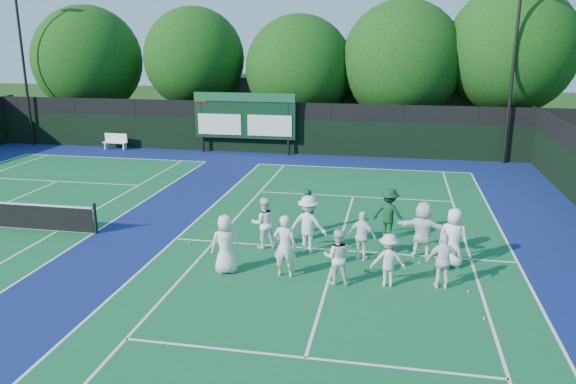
# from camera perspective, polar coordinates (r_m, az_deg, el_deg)

# --- Properties ---
(ground) EXTENTS (120.00, 120.00, 0.00)m
(ground) POSITION_cam_1_polar(r_m,az_deg,el_deg) (17.23, 4.68, -7.12)
(ground) COLOR #18390F
(ground) RESTS_ON ground
(court_apron) EXTENTS (34.00, 32.00, 0.01)m
(court_apron) POSITION_cam_1_polar(r_m,az_deg,el_deg) (19.63, -12.72, -4.59)
(court_apron) COLOR navy
(court_apron) RESTS_ON ground
(near_court) EXTENTS (11.05, 23.85, 0.01)m
(near_court) POSITION_cam_1_polar(r_m,az_deg,el_deg) (18.15, 5.03, -5.90)
(near_court) COLOR #12582E
(near_court) RESTS_ON ground
(back_fence) EXTENTS (34.00, 0.08, 3.00)m
(back_fence) POSITION_cam_1_polar(r_m,az_deg,el_deg) (33.16, -2.54, 6.31)
(back_fence) COLOR black
(back_fence) RESTS_ON ground
(scoreboard) EXTENTS (6.00, 0.21, 3.55)m
(scoreboard) POSITION_cam_1_polar(r_m,az_deg,el_deg) (32.89, -4.46, 7.68)
(scoreboard) COLOR black
(scoreboard) RESTS_ON ground
(clubhouse) EXTENTS (18.00, 6.00, 4.00)m
(clubhouse) POSITION_cam_1_polar(r_m,az_deg,el_deg) (40.27, 5.74, 8.79)
(clubhouse) COLOR #525257
(clubhouse) RESTS_ON ground
(light_pole_left) EXTENTS (1.20, 0.30, 10.12)m
(light_pole_left) POSITION_cam_1_polar(r_m,az_deg,el_deg) (38.83, -25.49, 13.54)
(light_pole_left) COLOR black
(light_pole_left) RESTS_ON ground
(light_pole_right) EXTENTS (1.20, 0.30, 10.12)m
(light_pole_right) POSITION_cam_1_polar(r_m,az_deg,el_deg) (32.08, 22.13, 13.80)
(light_pole_right) COLOR black
(light_pole_right) RESTS_ON ground
(bench) EXTENTS (1.54, 0.52, 0.96)m
(bench) POSITION_cam_1_polar(r_m,az_deg,el_deg) (35.94, -17.11, 5.00)
(bench) COLOR white
(bench) RESTS_ON ground
(tree_a) EXTENTS (7.19, 7.19, 8.71)m
(tree_a) POSITION_cam_1_polar(r_m,az_deg,el_deg) (40.89, -19.40, 12.23)
(tree_a) COLOR #311C0D
(tree_a) RESTS_ON ground
(tree_b) EXTENTS (6.44, 6.44, 8.55)m
(tree_b) POSITION_cam_1_polar(r_m,az_deg,el_deg) (37.70, -9.24, 13.04)
(tree_b) COLOR #311C0D
(tree_b) RESTS_ON ground
(tree_c) EXTENTS (6.71, 6.71, 8.05)m
(tree_c) POSITION_cam_1_polar(r_m,az_deg,el_deg) (35.97, 1.42, 12.10)
(tree_c) COLOR #311C0D
(tree_c) RESTS_ON ground
(tree_d) EXTENTS (7.28, 7.28, 8.86)m
(tree_d) POSITION_cam_1_polar(r_m,az_deg,el_deg) (35.45, 11.76, 12.57)
(tree_d) COLOR #311C0D
(tree_d) RESTS_ON ground
(tree_e) EXTENTS (7.50, 7.50, 9.64)m
(tree_e) POSITION_cam_1_polar(r_m,az_deg,el_deg) (36.02, 21.92, 12.92)
(tree_e) COLOR #311C0D
(tree_e) RESTS_ON ground
(tennis_ball_0) EXTENTS (0.07, 0.07, 0.07)m
(tennis_ball_0) POSITION_cam_1_polar(r_m,az_deg,el_deg) (17.45, -6.33, -6.75)
(tennis_ball_0) COLOR #CACD18
(tennis_ball_0) RESTS_ON ground
(tennis_ball_1) EXTENTS (0.07, 0.07, 0.07)m
(tennis_ball_1) POSITION_cam_1_polar(r_m,az_deg,el_deg) (17.51, 13.20, -7.00)
(tennis_ball_1) COLOR #CACD18
(tennis_ball_1) RESTS_ON ground
(tennis_ball_2) EXTENTS (0.07, 0.07, 0.07)m
(tennis_ball_2) POSITION_cam_1_polar(r_m,az_deg,el_deg) (14.69, 19.33, -12.03)
(tennis_ball_2) COLOR #CACD18
(tennis_ball_2) RESTS_ON ground
(tennis_ball_3) EXTENTS (0.07, 0.07, 0.07)m
(tennis_ball_3) POSITION_cam_1_polar(r_m,az_deg,el_deg) (18.94, -9.97, -5.09)
(tennis_ball_3) COLOR #CACD18
(tennis_ball_3) RESTS_ON ground
(tennis_ball_4) EXTENTS (0.07, 0.07, 0.07)m
(tennis_ball_4) POSITION_cam_1_polar(r_m,az_deg,el_deg) (18.62, 10.09, -5.45)
(tennis_ball_4) COLOR #CACD18
(tennis_ball_4) RESTS_ON ground
(tennis_ball_5) EXTENTS (0.07, 0.07, 0.07)m
(tennis_ball_5) POSITION_cam_1_polar(r_m,az_deg,el_deg) (15.98, 17.84, -9.60)
(tennis_ball_5) COLOR #CACD18
(tennis_ball_5) RESTS_ON ground
(player_front_0) EXTENTS (0.98, 0.79, 1.74)m
(player_front_0) POSITION_cam_1_polar(r_m,az_deg,el_deg) (16.26, -6.35, -5.28)
(player_front_0) COLOR silver
(player_front_0) RESTS_ON ground
(player_front_1) EXTENTS (0.68, 0.46, 1.83)m
(player_front_1) POSITION_cam_1_polar(r_m,az_deg,el_deg) (15.89, -0.32, -5.51)
(player_front_1) COLOR white
(player_front_1) RESTS_ON ground
(player_front_2) EXTENTS (0.79, 0.63, 1.58)m
(player_front_2) POSITION_cam_1_polar(r_m,az_deg,el_deg) (15.53, 5.04, -6.58)
(player_front_2) COLOR white
(player_front_2) RESTS_ON ground
(player_front_3) EXTENTS (1.03, 0.67, 1.50)m
(player_front_3) POSITION_cam_1_polar(r_m,az_deg,el_deg) (15.59, 10.16, -6.83)
(player_front_3) COLOR silver
(player_front_3) RESTS_ON ground
(player_front_4) EXTENTS (0.96, 0.48, 1.57)m
(player_front_4) POSITION_cam_1_polar(r_m,az_deg,el_deg) (15.78, 15.52, -6.77)
(player_front_4) COLOR white
(player_front_4) RESTS_ON ground
(player_back_0) EXTENTS (0.99, 0.89, 1.68)m
(player_back_0) POSITION_cam_1_polar(r_m,az_deg,el_deg) (18.08, -2.48, -3.15)
(player_back_0) COLOR white
(player_back_0) RESTS_ON ground
(player_back_1) EXTENTS (1.31, 0.91, 1.86)m
(player_back_1) POSITION_cam_1_polar(r_m,az_deg,el_deg) (17.64, 2.08, -3.30)
(player_back_1) COLOR white
(player_back_1) RESTS_ON ground
(player_back_2) EXTENTS (0.98, 0.68, 1.55)m
(player_back_2) POSITION_cam_1_polar(r_m,az_deg,el_deg) (17.23, 7.55, -4.45)
(player_back_2) COLOR white
(player_back_2) RESTS_ON ground
(player_back_3) EXTENTS (1.74, 0.84, 1.80)m
(player_back_3) POSITION_cam_1_polar(r_m,az_deg,el_deg) (17.75, 13.52, -3.73)
(player_back_3) COLOR white
(player_back_3) RESTS_ON ground
(player_back_4) EXTENTS (1.01, 0.81, 1.79)m
(player_back_4) POSITION_cam_1_polar(r_m,az_deg,el_deg) (17.32, 16.44, -4.45)
(player_back_4) COLOR white
(player_back_4) RESTS_ON ground
(coach_left) EXTENTS (0.67, 0.55, 1.57)m
(coach_left) POSITION_cam_1_polar(r_m,az_deg,el_deg) (19.50, 1.92, -1.91)
(coach_left) COLOR #0F371D
(coach_left) RESTS_ON ground
(coach_right) EXTENTS (1.28, 0.99, 1.75)m
(coach_right) POSITION_cam_1_polar(r_m,az_deg,el_deg) (19.16, 10.22, -2.19)
(coach_right) COLOR #103B21
(coach_right) RESTS_ON ground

